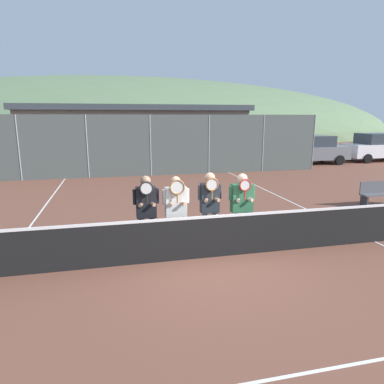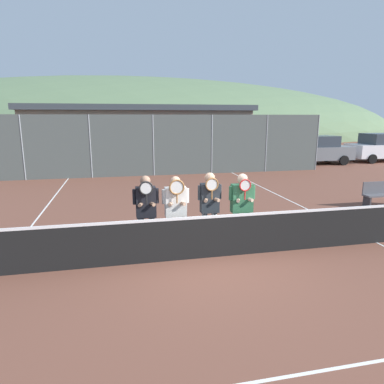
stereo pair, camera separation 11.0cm
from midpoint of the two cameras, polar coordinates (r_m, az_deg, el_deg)
ground_plane at (r=7.41m, az=2.99°, el=-10.86°), size 120.00×120.00×0.00m
hill_distant at (r=56.87m, az=-10.54°, el=9.26°), size 90.32×50.18×17.56m
clubhouse_building at (r=24.65m, az=-8.47°, el=9.83°), size 15.23×5.50×3.70m
fence_back at (r=17.39m, az=-6.28°, el=7.71°), size 18.31×0.06×3.04m
tennis_net at (r=7.23m, az=3.03°, el=-7.38°), size 11.19×0.09×1.03m
court_line_left_sideline at (r=10.27m, az=-25.03°, el=-5.32°), size 0.05×16.00×0.01m
court_line_right_sideline at (r=11.65m, az=19.13°, el=-2.81°), size 0.05×16.00×0.01m
court_line_service_near at (r=4.60m, az=15.95°, el=-27.53°), size 8.33×0.05×0.01m
player_leftmost at (r=7.33m, az=-7.23°, el=-2.70°), size 0.55×0.34×1.73m
player_center_left at (r=7.42m, az=-2.30°, el=-2.50°), size 0.59×0.34×1.69m
player_center_right at (r=7.64m, az=3.38°, el=-1.94°), size 0.54×0.34×1.73m
player_rightmost at (r=7.82m, az=8.71°, el=-1.83°), size 0.62×0.34×1.69m
car_far_left at (r=19.87m, az=-22.84°, el=5.76°), size 4.63×2.02×1.89m
car_left_of_center at (r=19.67m, az=-7.46°, el=6.37°), size 4.63×1.96×1.73m
car_center at (r=20.95m, az=7.05°, el=6.82°), size 4.60×1.92×1.80m
car_right_of_center at (r=23.03m, az=19.81°, el=6.66°), size 4.67×2.04×1.77m
car_far_right at (r=26.36m, az=29.19°, el=6.54°), size 4.46×2.09×1.85m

